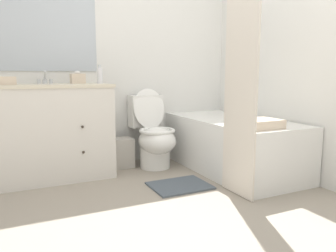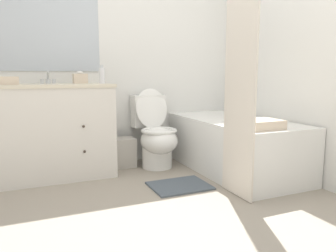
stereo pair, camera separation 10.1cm
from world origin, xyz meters
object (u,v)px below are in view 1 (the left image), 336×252
(toilet, at_px, (154,136))
(wastebasket, at_px, (120,153))
(tissue_box, at_px, (78,78))
(bath_mat, at_px, (180,186))
(bathtub, at_px, (231,144))
(soap_dispenser, at_px, (100,75))
(bath_towel_folded, at_px, (261,124))
(sink_faucet, at_px, (45,80))
(vanity_cabinet, at_px, (50,131))

(toilet, relative_size, wastebasket, 2.70)
(tissue_box, distance_m, bath_mat, 1.42)
(bathtub, height_order, soap_dispenser, soap_dispenser)
(wastebasket, height_order, bath_towel_folded, bath_towel_folded)
(toilet, distance_m, bath_mat, 0.76)
(bath_towel_folded, distance_m, bath_mat, 0.87)
(wastebasket, xyz_separation_m, tissue_box, (-0.40, 0.00, 0.78))
(toilet, bearing_deg, sink_faucet, 166.47)
(vanity_cabinet, height_order, bath_mat, vanity_cabinet)
(vanity_cabinet, height_order, toilet, vanity_cabinet)
(soap_dispenser, xyz_separation_m, bath_towel_folded, (1.07, -1.10, -0.40))
(bath_mat, bearing_deg, sink_faucet, 136.44)
(wastebasket, bearing_deg, soap_dispenser, -159.22)
(soap_dispenser, bearing_deg, vanity_cabinet, -179.63)
(vanity_cabinet, xyz_separation_m, sink_faucet, (-0.00, 0.18, 0.47))
(toilet, xyz_separation_m, bath_towel_folded, (0.53, -1.03, 0.23))
(bathtub, xyz_separation_m, soap_dispenser, (-1.21, 0.51, 0.70))
(sink_faucet, bearing_deg, wastebasket, -8.24)
(bathtub, height_order, tissue_box, tissue_box)
(bath_towel_folded, relative_size, bath_mat, 0.62)
(vanity_cabinet, distance_m, toilet, 1.03)
(bath_mat, bearing_deg, tissue_box, 129.53)
(tissue_box, height_order, soap_dispenser, soap_dispenser)
(vanity_cabinet, relative_size, toilet, 1.36)
(wastebasket, distance_m, bath_mat, 0.89)
(sink_faucet, bearing_deg, bath_mat, -43.56)
(bathtub, relative_size, bath_towel_folded, 5.03)
(soap_dispenser, bearing_deg, tissue_box, 157.32)
(wastebasket, distance_m, soap_dispenser, 0.84)
(toilet, xyz_separation_m, bathtub, (0.67, -0.44, -0.07))
(wastebasket, bearing_deg, tissue_box, 179.55)
(bath_towel_folded, xyz_separation_m, bath_mat, (-0.58, 0.35, -0.56))
(soap_dispenser, height_order, bath_mat, soap_dispenser)
(toilet, height_order, wastebasket, toilet)
(vanity_cabinet, relative_size, bathtub, 0.72)
(tissue_box, height_order, bath_towel_folded, tissue_box)
(tissue_box, bearing_deg, bathtub, -22.75)
(vanity_cabinet, relative_size, bath_mat, 2.24)
(toilet, bearing_deg, soap_dispenser, 172.88)
(soap_dispenser, distance_m, bath_towel_folded, 1.58)
(bath_towel_folded, height_order, bath_mat, bath_towel_folded)
(wastebasket, distance_m, tissue_box, 0.88)
(bathtub, distance_m, wastebasket, 1.17)
(wastebasket, xyz_separation_m, bath_towel_folded, (0.86, -1.18, 0.41))
(vanity_cabinet, distance_m, tissue_box, 0.57)
(wastebasket, height_order, tissue_box, tissue_box)
(sink_faucet, height_order, bathtub, sink_faucet)
(vanity_cabinet, height_order, sink_faucet, sink_faucet)
(bath_mat, bearing_deg, toilet, 86.14)
(vanity_cabinet, height_order, bath_towel_folded, vanity_cabinet)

